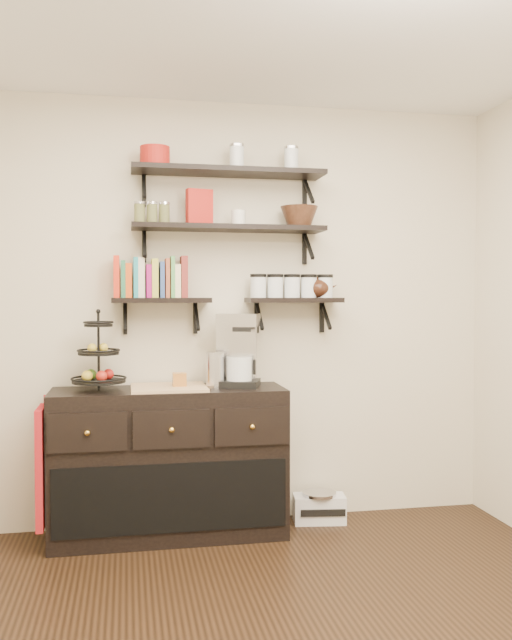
% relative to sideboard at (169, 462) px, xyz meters
% --- Properties ---
extents(back_wall, '(3.50, 0.02, 2.70)m').
position_rel_sideboard_xyz_m(back_wall, '(0.38, 0.24, 0.90)').
color(back_wall, beige).
rests_on(back_wall, ground).
extents(shelf_top, '(1.20, 0.27, 0.23)m').
position_rel_sideboard_xyz_m(shelf_top, '(0.38, 0.10, 1.78)').
color(shelf_top, black).
rests_on(shelf_top, back_wall).
extents(shelf_mid, '(1.20, 0.27, 0.23)m').
position_rel_sideboard_xyz_m(shelf_mid, '(0.38, 0.10, 1.43)').
color(shelf_mid, black).
rests_on(shelf_mid, back_wall).
extents(shelf_low_left, '(0.60, 0.25, 0.23)m').
position_rel_sideboard_xyz_m(shelf_low_left, '(-0.04, 0.12, 0.98)').
color(shelf_low_left, black).
rests_on(shelf_low_left, back_wall).
extents(shelf_low_right, '(0.60, 0.25, 0.23)m').
position_rel_sideboard_xyz_m(shelf_low_right, '(0.80, 0.12, 0.98)').
color(shelf_low_right, black).
rests_on(shelf_low_right, back_wall).
extents(cookbooks, '(0.43, 0.15, 0.26)m').
position_rel_sideboard_xyz_m(cookbooks, '(-0.09, 0.12, 1.11)').
color(cookbooks, red).
rests_on(cookbooks, shelf_low_left).
extents(glass_canisters, '(0.54, 0.10, 0.13)m').
position_rel_sideboard_xyz_m(glass_canisters, '(0.79, 0.12, 1.06)').
color(glass_canisters, silver).
rests_on(glass_canisters, shelf_low_right).
extents(sideboard, '(1.40, 0.50, 0.92)m').
position_rel_sideboard_xyz_m(sideboard, '(0.00, 0.00, 0.00)').
color(sideboard, black).
rests_on(sideboard, floor).
extents(fruit_stand, '(0.31, 0.31, 0.46)m').
position_rel_sideboard_xyz_m(fruit_stand, '(-0.41, 0.00, 0.61)').
color(fruit_stand, black).
rests_on(fruit_stand, sideboard).
extents(candle, '(0.08, 0.08, 0.08)m').
position_rel_sideboard_xyz_m(candle, '(0.06, 0.00, 0.50)').
color(candle, '#A36225').
rests_on(candle, sideboard).
extents(coffee_maker, '(0.30, 0.30, 0.45)m').
position_rel_sideboard_xyz_m(coffee_maker, '(0.43, 0.03, 0.66)').
color(coffee_maker, black).
rests_on(coffee_maker, sideboard).
extents(thermal_carafe, '(0.11, 0.11, 0.22)m').
position_rel_sideboard_xyz_m(thermal_carafe, '(0.28, -0.02, 0.56)').
color(thermal_carafe, silver).
rests_on(thermal_carafe, sideboard).
extents(apron, '(0.04, 0.29, 0.68)m').
position_rel_sideboard_xyz_m(apron, '(-0.73, -0.10, 0.03)').
color(apron, '#A5111E').
rests_on(apron, sideboard).
extents(radio, '(0.35, 0.25, 0.20)m').
position_rel_sideboard_xyz_m(radio, '(0.97, 0.07, -0.36)').
color(radio, silver).
rests_on(radio, floor).
extents(recipe_box, '(0.17, 0.09, 0.22)m').
position_rel_sideboard_xyz_m(recipe_box, '(0.20, 0.10, 1.56)').
color(recipe_box, '#A51A12').
rests_on(recipe_box, shelf_mid).
extents(walnut_bowl, '(0.24, 0.24, 0.13)m').
position_rel_sideboard_xyz_m(walnut_bowl, '(0.84, 0.10, 1.51)').
color(walnut_bowl, black).
rests_on(walnut_bowl, shelf_mid).
extents(ramekins, '(0.09, 0.09, 0.10)m').
position_rel_sideboard_xyz_m(ramekins, '(0.44, 0.10, 1.50)').
color(ramekins, white).
rests_on(ramekins, shelf_mid).
extents(teapot, '(0.20, 0.16, 0.14)m').
position_rel_sideboard_xyz_m(teapot, '(0.97, 0.12, 1.07)').
color(teapot, '#33190F').
rests_on(teapot, shelf_low_right).
extents(red_pot, '(0.18, 0.18, 0.12)m').
position_rel_sideboard_xyz_m(red_pot, '(-0.07, 0.10, 1.86)').
color(red_pot, '#A51A12').
rests_on(red_pot, shelf_top).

